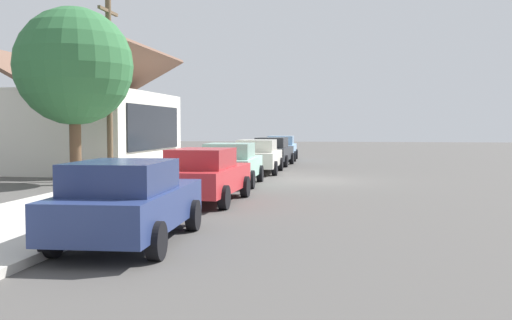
{
  "coord_description": "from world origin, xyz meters",
  "views": [
    {
      "loc": [
        -24.02,
        -1.45,
        2.23
      ],
      "look_at": [
        0.23,
        2.33,
        0.81
      ],
      "focal_mm": 41.05,
      "sensor_mm": 36.0,
      "label": 1
    }
  ],
  "objects_px": {
    "traffic_light_main": "(30,27)",
    "fire_hydrant_red": "(242,158)",
    "car_skyblue": "(281,148)",
    "car_navy": "(128,201)",
    "utility_pole_wooden": "(109,85)",
    "shade_tree": "(74,67)",
    "car_charcoal": "(273,151)",
    "car_ivory": "(258,156)",
    "car_cherry": "(205,175)",
    "car_seafoam": "(231,164)"
  },
  "relations": [
    {
      "from": "traffic_light_main",
      "to": "car_cherry",
      "type": "bearing_deg",
      "value": 0.48
    },
    {
      "from": "shade_tree",
      "to": "utility_pole_wooden",
      "type": "bearing_deg",
      "value": -17.07
    },
    {
      "from": "car_ivory",
      "to": "utility_pole_wooden",
      "type": "distance_m",
      "value": 7.78
    },
    {
      "from": "shade_tree",
      "to": "car_skyblue",
      "type": "bearing_deg",
      "value": -19.34
    },
    {
      "from": "car_charcoal",
      "to": "fire_hydrant_red",
      "type": "distance_m",
      "value": 2.02
    },
    {
      "from": "car_navy",
      "to": "fire_hydrant_red",
      "type": "height_order",
      "value": "car_navy"
    },
    {
      "from": "car_cherry",
      "to": "fire_hydrant_red",
      "type": "relative_size",
      "value": 6.45
    },
    {
      "from": "car_charcoal",
      "to": "utility_pole_wooden",
      "type": "bearing_deg",
      "value": 152.67
    },
    {
      "from": "car_navy",
      "to": "car_charcoal",
      "type": "xyz_separation_m",
      "value": [
        22.28,
        0.08,
        -0.0
      ]
    },
    {
      "from": "car_cherry",
      "to": "fire_hydrant_red",
      "type": "height_order",
      "value": "car_cherry"
    },
    {
      "from": "car_cherry",
      "to": "fire_hydrant_red",
      "type": "distance_m",
      "value": 15.01
    },
    {
      "from": "car_skyblue",
      "to": "shade_tree",
      "type": "xyz_separation_m",
      "value": [
        -17.07,
        5.99,
        3.65
      ]
    },
    {
      "from": "car_navy",
      "to": "utility_pole_wooden",
      "type": "height_order",
      "value": "utility_pole_wooden"
    },
    {
      "from": "traffic_light_main",
      "to": "car_navy",
      "type": "bearing_deg",
      "value": 1.39
    },
    {
      "from": "utility_pole_wooden",
      "to": "car_navy",
      "type": "bearing_deg",
      "value": -155.75
    },
    {
      "from": "car_seafoam",
      "to": "car_ivory",
      "type": "distance_m",
      "value": 5.77
    },
    {
      "from": "car_seafoam",
      "to": "shade_tree",
      "type": "bearing_deg",
      "value": 95.21
    },
    {
      "from": "car_cherry",
      "to": "car_seafoam",
      "type": "height_order",
      "value": "same"
    },
    {
      "from": "car_skyblue",
      "to": "fire_hydrant_red",
      "type": "relative_size",
      "value": 6.74
    },
    {
      "from": "car_charcoal",
      "to": "fire_hydrant_red",
      "type": "relative_size",
      "value": 6.15
    },
    {
      "from": "car_seafoam",
      "to": "shade_tree",
      "type": "distance_m",
      "value": 6.98
    },
    {
      "from": "car_cherry",
      "to": "car_ivory",
      "type": "xyz_separation_m",
      "value": [
        10.91,
        0.11,
        0.0
      ]
    },
    {
      "from": "car_cherry",
      "to": "car_skyblue",
      "type": "relative_size",
      "value": 0.96
    },
    {
      "from": "car_ivory",
      "to": "shade_tree",
      "type": "xyz_separation_m",
      "value": [
        -6.48,
        6.06,
        3.65
      ]
    },
    {
      "from": "car_seafoam",
      "to": "fire_hydrant_red",
      "type": "xyz_separation_m",
      "value": [
        9.78,
        1.32,
        -0.32
      ]
    },
    {
      "from": "car_seafoam",
      "to": "utility_pole_wooden",
      "type": "relative_size",
      "value": 0.58
    },
    {
      "from": "car_cherry",
      "to": "car_charcoal",
      "type": "distance_m",
      "value": 16.25
    },
    {
      "from": "traffic_light_main",
      "to": "fire_hydrant_red",
      "type": "relative_size",
      "value": 7.32
    },
    {
      "from": "car_navy",
      "to": "shade_tree",
      "type": "distance_m",
      "value": 12.68
    },
    {
      "from": "car_navy",
      "to": "car_charcoal",
      "type": "bearing_deg",
      "value": -2.27
    },
    {
      "from": "traffic_light_main",
      "to": "utility_pole_wooden",
      "type": "height_order",
      "value": "utility_pole_wooden"
    },
    {
      "from": "car_ivory",
      "to": "car_charcoal",
      "type": "distance_m",
      "value": 5.33
    },
    {
      "from": "car_charcoal",
      "to": "car_skyblue",
      "type": "height_order",
      "value": "same"
    },
    {
      "from": "shade_tree",
      "to": "utility_pole_wooden",
      "type": "relative_size",
      "value": 0.9
    },
    {
      "from": "shade_tree",
      "to": "fire_hydrant_red",
      "type": "bearing_deg",
      "value": -23.61
    },
    {
      "from": "car_seafoam",
      "to": "car_skyblue",
      "type": "distance_m",
      "value": 16.36
    },
    {
      "from": "car_skyblue",
      "to": "shade_tree",
      "type": "height_order",
      "value": "shade_tree"
    },
    {
      "from": "car_skyblue",
      "to": "traffic_light_main",
      "type": "xyz_separation_m",
      "value": [
        -31.03,
        -0.26,
        2.68
      ]
    },
    {
      "from": "car_navy",
      "to": "utility_pole_wooden",
      "type": "distance_m",
      "value": 13.93
    },
    {
      "from": "utility_pole_wooden",
      "to": "traffic_light_main",
      "type": "bearing_deg",
      "value": -160.37
    },
    {
      "from": "car_charcoal",
      "to": "fire_hydrant_red",
      "type": "xyz_separation_m",
      "value": [
        -1.32,
        1.5,
        -0.32
      ]
    },
    {
      "from": "traffic_light_main",
      "to": "utility_pole_wooden",
      "type": "xyz_separation_m",
      "value": [
        15.87,
        5.66,
        0.44
      ]
    },
    {
      "from": "car_navy",
      "to": "car_ivory",
      "type": "bearing_deg",
      "value": -2.11
    },
    {
      "from": "car_navy",
      "to": "car_skyblue",
      "type": "distance_m",
      "value": 27.54
    },
    {
      "from": "traffic_light_main",
      "to": "utility_pole_wooden",
      "type": "distance_m",
      "value": 16.85
    },
    {
      "from": "car_cherry",
      "to": "fire_hydrant_red",
      "type": "bearing_deg",
      "value": 7.67
    },
    {
      "from": "car_ivory",
      "to": "fire_hydrant_red",
      "type": "xyz_separation_m",
      "value": [
        4.01,
        1.47,
        -0.32
      ]
    },
    {
      "from": "fire_hydrant_red",
      "to": "car_cherry",
      "type": "bearing_deg",
      "value": -173.96
    },
    {
      "from": "car_navy",
      "to": "traffic_light_main",
      "type": "height_order",
      "value": "traffic_light_main"
    },
    {
      "from": "car_skyblue",
      "to": "shade_tree",
      "type": "bearing_deg",
      "value": 158.06
    }
  ]
}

